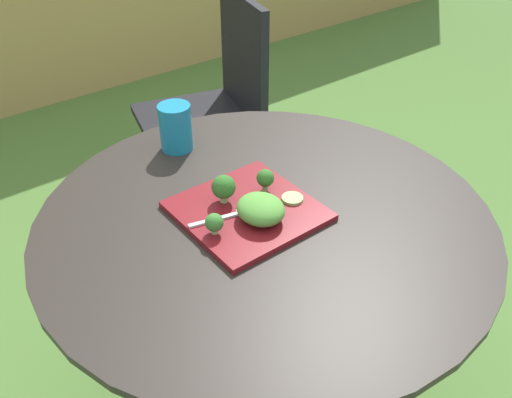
% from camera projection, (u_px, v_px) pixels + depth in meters
% --- Properties ---
extents(patio_table, '(0.99, 0.99, 0.73)m').
position_uv_depth(patio_table, '(264.00, 291.00, 1.33)').
color(patio_table, '#28231E').
rests_on(patio_table, ground_plane).
extents(patio_chair, '(0.54, 0.54, 0.90)m').
position_uv_depth(patio_chair, '(218.00, 96.00, 2.15)').
color(patio_chair, black).
rests_on(patio_chair, ground_plane).
extents(salad_plate, '(0.28, 0.28, 0.01)m').
position_uv_depth(salad_plate, '(247.00, 211.00, 1.19)').
color(salad_plate, maroon).
rests_on(salad_plate, patio_table).
extents(drinking_glass, '(0.08, 0.08, 0.12)m').
position_uv_depth(drinking_glass, '(177.00, 129.00, 1.40)').
color(drinking_glass, teal).
rests_on(drinking_glass, patio_table).
extents(fork, '(0.15, 0.06, 0.00)m').
position_uv_depth(fork, '(230.00, 216.00, 1.16)').
color(fork, silver).
rests_on(fork, salad_plate).
extents(lettuce_mound, '(0.10, 0.11, 0.05)m').
position_uv_depth(lettuce_mound, '(261.00, 209.00, 1.14)').
color(lettuce_mound, '#519338').
rests_on(lettuce_mound, salad_plate).
extents(broccoli_floret_0, '(0.05, 0.05, 0.06)m').
position_uv_depth(broccoli_floret_0, '(224.00, 187.00, 1.19)').
color(broccoli_floret_0, '#99B770').
rests_on(broccoli_floret_0, salad_plate).
extents(broccoli_floret_1, '(0.04, 0.04, 0.05)m').
position_uv_depth(broccoli_floret_1, '(265.00, 178.00, 1.23)').
color(broccoli_floret_1, '#99B770').
rests_on(broccoli_floret_1, salad_plate).
extents(broccoli_floret_2, '(0.04, 0.04, 0.05)m').
position_uv_depth(broccoli_floret_2, '(214.00, 223.00, 1.11)').
color(broccoli_floret_2, '#99B770').
rests_on(broccoli_floret_2, salad_plate).
extents(cucumber_slice_0, '(0.05, 0.05, 0.01)m').
position_uv_depth(cucumber_slice_0, '(292.00, 198.00, 1.21)').
color(cucumber_slice_0, '#8EB766').
rests_on(cucumber_slice_0, salad_plate).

